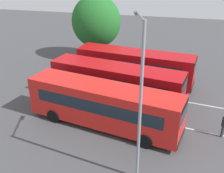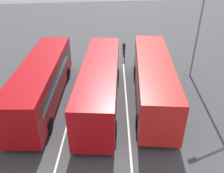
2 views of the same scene
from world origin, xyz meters
name	(u,v)px [view 2 (image 2 of 2)]	position (x,y,z in m)	size (l,w,h in m)	color
ground_plane	(100,98)	(0.00, 0.00, 0.00)	(77.90, 77.90, 0.00)	#424244
bus_far_left	(153,78)	(-0.51, -3.93, 1.76)	(11.49, 4.54, 3.18)	red
bus_center_left	(100,82)	(-0.55, 0.00, 1.76)	(11.49, 4.34, 3.18)	#B70C11
bus_center_right	(42,80)	(0.29, 4.19, 1.76)	(11.46, 3.87, 3.18)	#B70C11
pedestrian	(124,48)	(7.72, -3.21, 1.02)	(0.44, 0.44, 1.73)	#232833
street_lamp	(198,21)	(2.62, -8.25, 5.03)	(1.00, 2.72, 8.77)	gray
lane_stripe_outer_left	(126,96)	(0.00, -2.04, 0.00)	(16.84, 0.12, 0.01)	silver
lane_stripe_inner_left	(74,100)	(0.00, 2.04, 0.00)	(16.84, 0.12, 0.01)	silver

